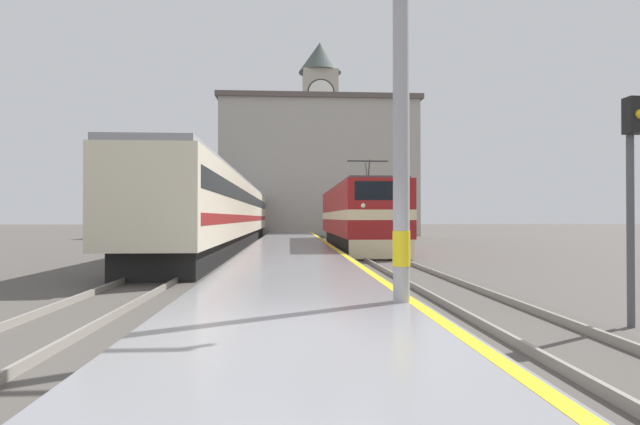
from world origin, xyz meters
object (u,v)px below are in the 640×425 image
Objects in this scene: passenger_train at (236,213)px; clock_tower at (320,130)px; signal_post at (633,173)px; locomotive_train at (357,217)px; catenary_mast at (405,89)px.

clock_tower reaches higher than passenger_train.
passenger_train is 12.20× the size of signal_post.
passenger_train is at bearing 108.50° from signal_post.
signal_post is (1.79, -55.52, -10.43)m from clock_tower.
locomotive_train is at bearing -90.02° from clock_tower.
clock_tower reaches higher than signal_post.
clock_tower is at bearing 91.85° from signal_post.
catenary_mast reaches higher than passenger_train.
passenger_train is at bearing -105.85° from clock_tower.
signal_post is at bearing -71.50° from passenger_train.
clock_tower reaches higher than locomotive_train.
passenger_train is (-7.69, 8.05, 0.28)m from locomotive_train.
catenary_mast is (-1.90, -19.87, 2.14)m from locomotive_train.
signal_post is (3.71, -0.46, -1.46)m from catenary_mast.
signal_post is at bearing -88.15° from clock_tower.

